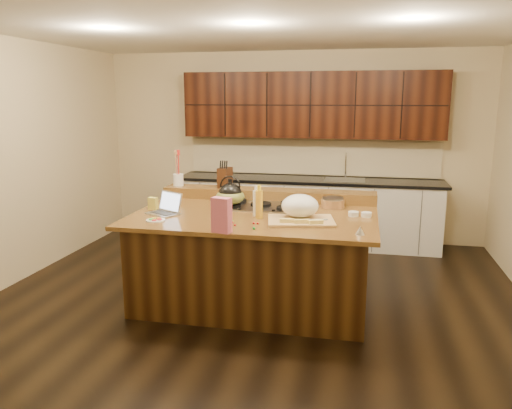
# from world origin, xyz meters

# --- Properties ---
(room) EXTENTS (5.52, 5.02, 2.72)m
(room) POSITION_xyz_m (0.00, 0.00, 1.35)
(room) COLOR black
(room) RESTS_ON ground
(island) EXTENTS (2.40, 1.60, 0.92)m
(island) POSITION_xyz_m (0.00, 0.00, 0.46)
(island) COLOR black
(island) RESTS_ON ground
(back_ledge) EXTENTS (2.40, 0.30, 0.12)m
(back_ledge) POSITION_xyz_m (0.00, 0.70, 0.98)
(back_ledge) COLOR black
(back_ledge) RESTS_ON island
(cooktop) EXTENTS (0.92, 0.52, 0.05)m
(cooktop) POSITION_xyz_m (0.00, 0.30, 0.94)
(cooktop) COLOR gray
(cooktop) RESTS_ON island
(back_counter) EXTENTS (3.70, 0.66, 2.40)m
(back_counter) POSITION_xyz_m (0.30, 2.23, 0.98)
(back_counter) COLOR silver
(back_counter) RESTS_ON ground
(kettle) EXTENTS (0.25, 0.25, 0.22)m
(kettle) POSITION_xyz_m (-0.30, 0.17, 1.08)
(kettle) COLOR black
(kettle) RESTS_ON cooktop
(green_bowl) EXTENTS (0.33, 0.33, 0.16)m
(green_bowl) POSITION_xyz_m (-0.30, 0.17, 1.05)
(green_bowl) COLOR olive
(green_bowl) RESTS_ON cooktop
(laptop) EXTENTS (0.39, 0.36, 0.21)m
(laptop) POSITION_xyz_m (-0.86, -0.20, 0.98)
(laptop) COLOR #B7B7BC
(laptop) RESTS_ON island
(oil_bottle) EXTENTS (0.08, 0.08, 0.27)m
(oil_bottle) POSITION_xyz_m (0.08, -0.19, 1.06)
(oil_bottle) COLOR gold
(oil_bottle) RESTS_ON island
(vinegar_bottle) EXTENTS (0.07, 0.07, 0.25)m
(vinegar_bottle) POSITION_xyz_m (0.03, -0.10, 1.04)
(vinegar_bottle) COLOR silver
(vinegar_bottle) RESTS_ON island
(wooden_tray) EXTENTS (0.68, 0.55, 0.25)m
(wooden_tray) POSITION_xyz_m (0.48, -0.20, 1.03)
(wooden_tray) COLOR tan
(wooden_tray) RESTS_ON island
(ramekin_a) EXTENTS (0.10, 0.10, 0.04)m
(ramekin_a) POSITION_xyz_m (1.09, 0.08, 0.94)
(ramekin_a) COLOR white
(ramekin_a) RESTS_ON island
(ramekin_b) EXTENTS (0.12, 0.12, 0.04)m
(ramekin_b) POSITION_xyz_m (0.96, 0.09, 0.94)
(ramekin_b) COLOR white
(ramekin_b) RESTS_ON island
(ramekin_c) EXTENTS (0.13, 0.13, 0.04)m
(ramekin_c) POSITION_xyz_m (0.69, 0.44, 0.94)
(ramekin_c) COLOR white
(ramekin_c) RESTS_ON island
(strainer_bowl) EXTENTS (0.24, 0.24, 0.09)m
(strainer_bowl) POSITION_xyz_m (0.74, 0.43, 0.97)
(strainer_bowl) COLOR #996B3F
(strainer_bowl) RESTS_ON island
(kitchen_timer) EXTENTS (0.11, 0.11, 0.07)m
(kitchen_timer) POSITION_xyz_m (1.04, -0.58, 0.96)
(kitchen_timer) COLOR silver
(kitchen_timer) RESTS_ON island
(pink_bag) EXTENTS (0.18, 0.12, 0.30)m
(pink_bag) POSITION_xyz_m (-0.13, -0.76, 1.07)
(pink_bag) COLOR #CD607E
(pink_bag) RESTS_ON island
(candy_plate) EXTENTS (0.21, 0.21, 0.01)m
(candy_plate) POSITION_xyz_m (-0.85, -0.50, 0.93)
(candy_plate) COLOR white
(candy_plate) RESTS_ON island
(package_box) EXTENTS (0.09, 0.07, 0.12)m
(package_box) POSITION_xyz_m (-1.07, -0.04, 0.98)
(package_box) COLOR #D8CB4C
(package_box) RESTS_ON island
(utensil_crock) EXTENTS (0.16, 0.16, 0.14)m
(utensil_crock) POSITION_xyz_m (-1.07, 0.70, 1.11)
(utensil_crock) COLOR white
(utensil_crock) RESTS_ON back_ledge
(knife_block) EXTENTS (0.14, 0.20, 0.23)m
(knife_block) POSITION_xyz_m (-0.50, 0.70, 1.15)
(knife_block) COLOR black
(knife_block) RESTS_ON back_ledge
(gumdrop_0) EXTENTS (0.02, 0.02, 0.02)m
(gumdrop_0) POSITION_xyz_m (-0.12, -0.43, 0.93)
(gumdrop_0) COLOR red
(gumdrop_0) RESTS_ON island
(gumdrop_1) EXTENTS (0.02, 0.02, 0.02)m
(gumdrop_1) POSITION_xyz_m (0.13, -0.61, 0.93)
(gumdrop_1) COLOR #198C26
(gumdrop_1) RESTS_ON island
(gumdrop_2) EXTENTS (0.02, 0.02, 0.02)m
(gumdrop_2) POSITION_xyz_m (-0.07, -0.53, 0.93)
(gumdrop_2) COLOR red
(gumdrop_2) RESTS_ON island
(gumdrop_3) EXTENTS (0.02, 0.02, 0.02)m
(gumdrop_3) POSITION_xyz_m (-0.27, -0.52, 0.93)
(gumdrop_3) COLOR #198C26
(gumdrop_3) RESTS_ON island
(gumdrop_4) EXTENTS (0.02, 0.02, 0.02)m
(gumdrop_4) POSITION_xyz_m (0.12, -0.43, 0.93)
(gumdrop_4) COLOR red
(gumdrop_4) RESTS_ON island
(gumdrop_5) EXTENTS (0.02, 0.02, 0.02)m
(gumdrop_5) POSITION_xyz_m (-0.27, -0.50, 0.93)
(gumdrop_5) COLOR #198C26
(gumdrop_5) RESTS_ON island
(gumdrop_6) EXTENTS (0.02, 0.02, 0.02)m
(gumdrop_6) POSITION_xyz_m (-0.14, -0.43, 0.93)
(gumdrop_6) COLOR red
(gumdrop_6) RESTS_ON island
(gumdrop_7) EXTENTS (0.02, 0.02, 0.02)m
(gumdrop_7) POSITION_xyz_m (-0.13, -0.40, 0.93)
(gumdrop_7) COLOR #198C26
(gumdrop_7) RESTS_ON island
(gumdrop_8) EXTENTS (0.02, 0.02, 0.02)m
(gumdrop_8) POSITION_xyz_m (-0.22, -0.44, 0.93)
(gumdrop_8) COLOR red
(gumdrop_8) RESTS_ON island
(gumdrop_9) EXTENTS (0.02, 0.02, 0.02)m
(gumdrop_9) POSITION_xyz_m (0.12, -0.59, 0.93)
(gumdrop_9) COLOR #198C26
(gumdrop_9) RESTS_ON island
(gumdrop_10) EXTENTS (0.02, 0.02, 0.02)m
(gumdrop_10) POSITION_xyz_m (0.08, -0.43, 0.93)
(gumdrop_10) COLOR red
(gumdrop_10) RESTS_ON island
(gumdrop_11) EXTENTS (0.02, 0.02, 0.02)m
(gumdrop_11) POSITION_xyz_m (-0.22, -0.61, 0.93)
(gumdrop_11) COLOR #198C26
(gumdrop_11) RESTS_ON island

